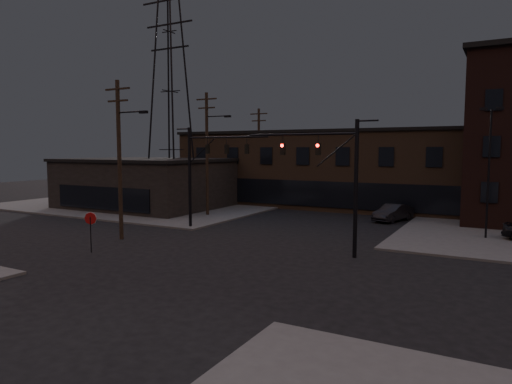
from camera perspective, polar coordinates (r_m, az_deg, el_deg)
ground at (r=26.17m, az=-4.68°, el=-8.58°), size 140.00×140.00×0.00m
sidewalk_nw at (r=56.58m, az=-11.01°, el=-1.04°), size 30.00×30.00×0.15m
building_row at (r=51.19m, az=12.84°, el=2.67°), size 40.00×12.00×8.00m
building_left at (r=50.54m, az=-13.67°, el=0.91°), size 16.00×12.00×5.00m
traffic_signal_near at (r=27.13m, az=10.09°, el=2.40°), size 7.12×0.24×8.00m
traffic_signal_far at (r=35.82m, az=-6.66°, el=3.28°), size 7.12×0.24×8.00m
stop_sign at (r=29.56m, az=-19.98°, el=-3.62°), size 0.72×0.33×2.48m
utility_pole_near at (r=32.98m, az=-16.64°, el=4.40°), size 3.70×0.28×11.00m
utility_pole_mid at (r=42.85m, az=-6.08°, el=5.11°), size 3.70×0.28×11.50m
utility_pole_far at (r=53.64m, az=0.35°, el=4.83°), size 2.20×0.28×11.00m
transmission_tower at (r=50.98m, az=-10.67°, el=12.27°), size 7.00×7.00×25.00m
lot_light_a at (r=35.20m, az=27.14°, el=3.50°), size 1.50×0.28×9.14m
car_crossing at (r=41.76m, az=16.74°, el=-2.49°), size 2.87×4.81×1.50m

